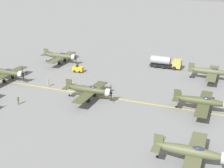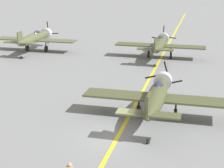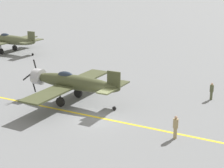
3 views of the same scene
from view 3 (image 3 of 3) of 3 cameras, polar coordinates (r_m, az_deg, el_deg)
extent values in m
plane|color=slate|center=(32.37, -1.82, -5.19)|extent=(400.00, 400.00, 0.00)
cube|color=yellow|center=(32.37, -1.82, -5.19)|extent=(0.30, 160.00, 0.01)
ellipsoid|color=#464B2D|center=(35.49, -5.57, 0.22)|extent=(1.50, 9.50, 1.42)
cylinder|color=#B7B7BC|center=(38.08, -11.14, 1.12)|extent=(1.58, 0.90, 1.58)
ellipsoid|color=#232D3D|center=(35.97, -7.10, 1.33)|extent=(0.80, 1.70, 0.76)
cube|color=#464B2D|center=(36.01, -6.56, -0.13)|extent=(12.00, 2.10, 0.16)
cube|color=#464B2D|center=(33.42, 0.27, -0.47)|extent=(4.40, 1.10, 0.12)
cube|color=#464B2D|center=(33.24, 0.27, 0.60)|extent=(0.14, 1.30, 1.60)
sphere|color=black|center=(38.39, -11.72, 1.21)|extent=(0.56, 0.56, 0.56)
cube|color=black|center=(38.44, -11.88, -0.08)|extent=(0.62, 0.06, 1.72)
cube|color=black|center=(39.08, -10.91, 1.16)|extent=(1.72, 0.06, 0.62)
cube|color=black|center=(38.36, -11.56, 2.51)|extent=(0.62, 0.06, 1.72)
cube|color=black|center=(37.71, -12.56, 1.27)|extent=(1.72, 0.06, 0.62)
cylinder|color=black|center=(35.04, -7.92, -1.74)|extent=(0.14, 0.14, 1.26)
cylinder|color=black|center=(35.24, -7.88, -2.71)|extent=(0.22, 0.90, 0.90)
cylinder|color=black|center=(37.37, -5.22, -0.47)|extent=(0.14, 0.14, 1.26)
cylinder|color=black|center=(37.56, -5.19, -1.39)|extent=(0.22, 0.90, 0.90)
cylinder|color=black|center=(34.04, 0.35, -3.73)|extent=(0.12, 0.36, 0.36)
ellipsoid|color=#54593A|center=(60.16, -15.14, 6.51)|extent=(1.50, 9.50, 1.42)
ellipsoid|color=#232D3D|center=(60.85, -15.97, 7.10)|extent=(0.80, 1.70, 0.76)
cube|color=#54593A|center=(60.74, -15.65, 6.24)|extent=(12.00, 2.10, 0.16)
cube|color=#54593A|center=(57.43, -12.15, 6.41)|extent=(4.40, 1.10, 0.12)
cube|color=#54593A|center=(57.32, -12.19, 7.05)|extent=(0.14, 1.30, 1.60)
cylinder|color=black|center=(59.80, -16.59, 5.39)|extent=(0.14, 0.14, 1.26)
cylinder|color=black|center=(59.92, -16.54, 4.80)|extent=(0.22, 0.90, 0.90)
cylinder|color=black|center=(61.91, -14.64, 5.91)|extent=(0.14, 0.14, 1.26)
cylinder|color=black|center=(62.03, -14.60, 5.34)|extent=(0.22, 0.90, 0.90)
cylinder|color=black|center=(57.77, -11.99, 4.43)|extent=(0.12, 0.36, 0.36)
cylinder|color=#515638|center=(38.04, 14.88, -1.73)|extent=(0.26, 0.26, 0.82)
cylinder|color=#515638|center=(37.81, 14.96, -0.65)|extent=(0.38, 0.38, 0.68)
sphere|color=tan|center=(37.69, 15.01, 0.00)|extent=(0.22, 0.22, 0.22)
cylinder|color=tan|center=(28.78, 9.60, -7.38)|extent=(0.27, 0.27, 0.86)
cylinder|color=tan|center=(28.47, 9.68, -5.93)|extent=(0.40, 0.40, 0.72)
sphere|color=tan|center=(28.29, 9.73, -5.03)|extent=(0.23, 0.23, 0.23)
camera|label=1|loc=(91.57, -1.05, 24.50)|focal=50.00mm
camera|label=2|loc=(32.65, 44.49, 11.38)|focal=60.00mm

